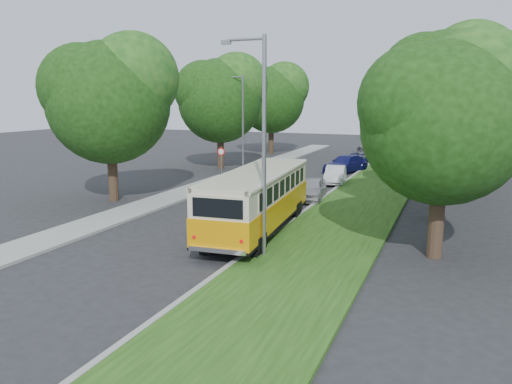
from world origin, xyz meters
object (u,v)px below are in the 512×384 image
at_px(lamppost_near, 262,140).
at_px(car_blue, 346,164).
at_px(car_white, 335,175).
at_px(car_silver, 311,189).
at_px(car_grey, 365,153).
at_px(vintage_bus, 258,201).
at_px(lamppost_far, 242,120).

xyz_separation_m(lamppost_near, car_blue, (-1.65, 22.38, -3.70)).
height_order(lamppost_near, car_white, lamppost_near).
distance_m(lamppost_near, car_silver, 11.65).
relative_size(car_white, car_blue, 0.80).
distance_m(car_blue, car_grey, 8.90).
xyz_separation_m(lamppost_near, car_silver, (-1.21, 10.97, -3.73)).
bearing_deg(car_silver, car_white, 82.79).
bearing_deg(car_grey, car_silver, -99.57).
bearing_deg(lamppost_near, vintage_bus, 114.31).
xyz_separation_m(car_silver, car_grey, (-0.51, 20.31, -0.01)).
distance_m(lamppost_near, car_grey, 31.55).
bearing_deg(vintage_bus, car_grey, 86.06).
bearing_deg(lamppost_far, car_white, -11.32).
relative_size(lamppost_far, car_white, 2.03).
distance_m(lamppost_near, car_white, 17.41).
distance_m(lamppost_near, car_blue, 22.75).
xyz_separation_m(lamppost_far, car_silver, (7.70, -7.53, -3.48)).
xyz_separation_m(vintage_bus, car_silver, (0.23, 7.80, -0.77)).
xyz_separation_m(lamppost_near, lamppost_far, (-8.91, 18.50, -0.25)).
distance_m(car_silver, car_blue, 11.42).
xyz_separation_m(vintage_bus, car_white, (0.23, 13.78, -0.80)).
relative_size(lamppost_near, car_grey, 1.77).
bearing_deg(car_blue, car_silver, -67.39).
height_order(vintage_bus, car_silver, vintage_bus).
height_order(lamppost_near, car_blue, lamppost_near).
height_order(car_silver, car_grey, car_silver).
height_order(lamppost_near, lamppost_far, lamppost_near).
height_order(lamppost_near, car_silver, lamppost_near).
relative_size(lamppost_far, vintage_bus, 0.79).
distance_m(lamppost_far, car_white, 8.60).
bearing_deg(car_silver, car_grey, 84.23).
relative_size(vintage_bus, car_blue, 2.05).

